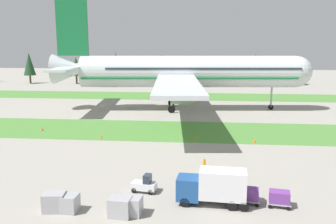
# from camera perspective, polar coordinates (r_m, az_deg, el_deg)

# --- Properties ---
(grass_strip_near) EXTENTS (320.00, 15.90, 0.01)m
(grass_strip_near) POSITION_cam_1_polar(r_m,az_deg,el_deg) (66.27, -1.23, -2.89)
(grass_strip_near) COLOR #4C8438
(grass_strip_near) RESTS_ON ground
(grass_strip_far) EXTENTS (320.00, 15.90, 0.01)m
(grass_strip_far) POSITION_cam_1_polar(r_m,az_deg,el_deg) (109.15, 1.45, 2.50)
(grass_strip_far) COLOR #4C8438
(grass_strip_far) RESTS_ON ground
(airliner) EXTENTS (61.00, 75.57, 25.34)m
(airliner) POSITION_cam_1_polar(r_m,az_deg,el_deg) (86.12, 2.33, 6.38)
(airliner) COLOR silver
(airliner) RESTS_ON ground
(baggage_tug) EXTENTS (2.78, 1.70, 1.97)m
(baggage_tug) POSITION_cam_1_polar(r_m,az_deg,el_deg) (39.43, -3.69, -11.31)
(baggage_tug) COLOR silver
(baggage_tug) RESTS_ON ground
(cargo_dolly_lead) EXTENTS (2.41, 1.83, 1.55)m
(cargo_dolly_lead) POSITION_cam_1_polar(r_m,az_deg,el_deg) (38.20, 3.64, -11.89)
(cargo_dolly_lead) COLOR #A3A3A8
(cargo_dolly_lead) RESTS_ON ground
(cargo_dolly_second) EXTENTS (2.41, 1.83, 1.55)m
(cargo_dolly_second) POSITION_cam_1_polar(r_m,az_deg,el_deg) (37.81, 8.05, -12.22)
(cargo_dolly_second) COLOR #A3A3A8
(cargo_dolly_second) RESTS_ON ground
(cargo_dolly_third) EXTENTS (2.41, 1.83, 1.55)m
(cargo_dolly_third) POSITION_cam_1_polar(r_m,az_deg,el_deg) (37.63, 12.55, -12.50)
(cargo_dolly_third) COLOR #A3A3A8
(cargo_dolly_third) RESTS_ON ground
(cargo_dolly_fourth) EXTENTS (2.41, 1.83, 1.55)m
(cargo_dolly_fourth) POSITION_cam_1_polar(r_m,az_deg,el_deg) (37.67, 17.06, -12.70)
(cargo_dolly_fourth) COLOR #A3A3A8
(cargo_dolly_fourth) RESTS_ON ground
(catering_truck) EXTENTS (7.11, 2.83, 3.58)m
(catering_truck) POSITION_cam_1_polar(r_m,az_deg,el_deg) (36.35, 7.11, -11.40)
(catering_truck) COLOR #1E4C8E
(catering_truck) RESTS_ON ground
(ground_crew_marshaller) EXTENTS (0.36, 0.56, 1.74)m
(ground_crew_marshaller) POSITION_cam_1_polar(r_m,az_deg,el_deg) (45.36, 5.68, -8.17)
(ground_crew_marshaller) COLOR black
(ground_crew_marshaller) RESTS_ON ground
(uld_container_0) EXTENTS (2.10, 1.73, 1.63)m
(uld_container_0) POSITION_cam_1_polar(r_m,az_deg,el_deg) (36.45, -15.53, -13.61)
(uld_container_0) COLOR #A3A3A8
(uld_container_0) RESTS_ON ground
(uld_container_1) EXTENTS (2.17, 1.82, 1.78)m
(uld_container_1) POSITION_cam_1_polar(r_m,az_deg,el_deg) (36.82, -17.40, -13.32)
(uld_container_1) COLOR #A3A3A8
(uld_container_1) RESTS_ON ground
(uld_container_2) EXTENTS (2.14, 1.77, 1.72)m
(uld_container_2) POSITION_cam_1_polar(r_m,az_deg,el_deg) (34.74, -5.86, -14.43)
(uld_container_2) COLOR #A3A3A8
(uld_container_2) RESTS_ON ground
(uld_container_3) EXTENTS (2.15, 1.79, 1.78)m
(uld_container_3) POSITION_cam_1_polar(r_m,az_deg,el_deg) (34.54, -7.51, -14.56)
(uld_container_3) COLOR #A3A3A8
(uld_container_3) RESTS_ON ground
(taxiway_marker_0) EXTENTS (0.44, 0.44, 0.51)m
(taxiway_marker_0) POSITION_cam_1_polar(r_m,az_deg,el_deg) (61.80, -10.47, -3.84)
(taxiway_marker_0) COLOR orange
(taxiway_marker_0) RESTS_ON ground
(taxiway_marker_1) EXTENTS (0.44, 0.44, 0.68)m
(taxiway_marker_1) POSITION_cam_1_polar(r_m,az_deg,el_deg) (59.67, 13.45, -4.39)
(taxiway_marker_1) COLOR orange
(taxiway_marker_1) RESTS_ON ground
(taxiway_marker_2) EXTENTS (0.44, 0.44, 0.67)m
(taxiway_marker_2) POSITION_cam_1_polar(r_m,az_deg,el_deg) (69.81, -19.16, -2.51)
(taxiway_marker_2) COLOR orange
(taxiway_marker_2) RESTS_ON ground
(taxiway_marker_3) EXTENTS (0.44, 0.44, 0.70)m
(taxiway_marker_3) POSITION_cam_1_polar(r_m,az_deg,el_deg) (60.38, 4.29, -3.94)
(taxiway_marker_3) COLOR orange
(taxiway_marker_3) RESTS_ON ground
(distant_tree_line) EXTENTS (199.32, 10.45, 12.65)m
(distant_tree_line) POSITION_cam_1_polar(r_m,az_deg,el_deg) (141.09, 4.05, 7.34)
(distant_tree_line) COLOR #4C3823
(distant_tree_line) RESTS_ON ground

